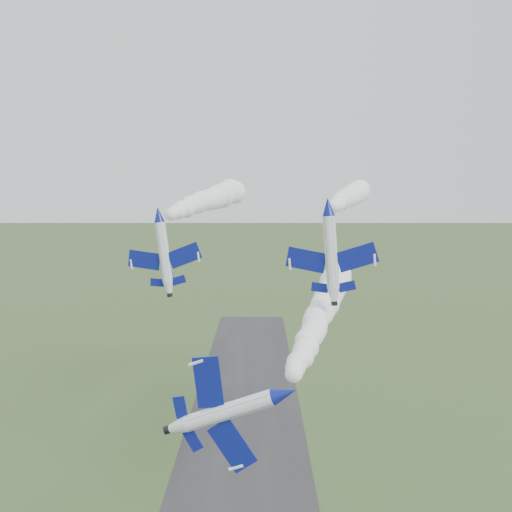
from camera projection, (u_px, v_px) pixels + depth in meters
The scene contains 7 objects.
runway at pixel (241, 486), 92.50m from camera, with size 24.00×260.00×0.04m, color #2B2A2D.
jet_lead at pixel (285, 394), 51.33m from camera, with size 5.50×13.46×10.41m.
smoke_trail_jet_lead at pixel (322, 310), 82.64m from camera, with size 5.15×57.96×5.15m, color white, non-canonical shape.
jet_pair_left at pixel (158, 214), 76.38m from camera, with size 10.36×12.32×3.15m.
smoke_trail_jet_pair_left at pixel (209, 200), 104.50m from camera, with size 5.17×51.81×5.17m, color white, non-canonical shape.
jet_pair_right at pixel (328, 206), 74.45m from camera, with size 12.16×14.26×3.59m.
smoke_trail_jet_pair_right at pixel (349, 196), 105.63m from camera, with size 4.66×56.80×4.66m, color white, non-canonical shape.
Camera 1 is at (2.90, -58.06, 46.85)m, focal length 40.00 mm.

